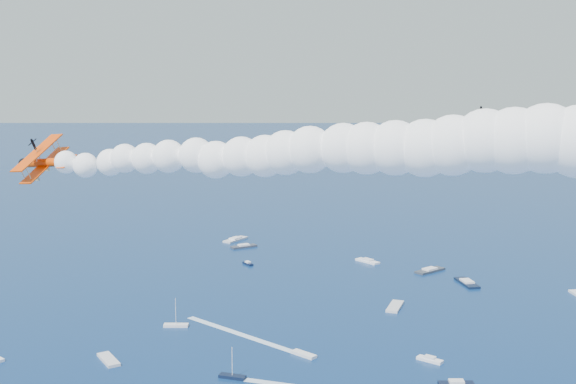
% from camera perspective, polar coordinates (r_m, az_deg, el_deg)
% --- Properties ---
extents(biplane_lead, '(8.37, 9.73, 7.17)m').
position_cam_1_polar(biplane_lead, '(103.32, 15.16, 4.76)').
color(biplane_lead, '#FF5C05').
extents(biplane_trail, '(7.76, 9.44, 8.23)m').
position_cam_1_polar(biplane_trail, '(85.73, -18.32, 2.18)').
color(biplane_trail, '#EC4204').
extents(smoke_trail_trail, '(69.43, 10.48, 12.13)m').
position_cam_1_polar(smoke_trail_trail, '(68.65, 4.04, 3.22)').
color(smoke_trail_trail, white).
extents(spectator_boats, '(203.93, 165.23, 0.70)m').
position_cam_1_polar(spectator_boats, '(200.41, 9.50, -10.07)').
color(spectator_boats, '#303440').
rests_on(spectator_boats, ground).
extents(boat_wakes, '(188.13, 96.91, 0.04)m').
position_cam_1_polar(boat_wakes, '(179.25, 18.47, -12.90)').
color(boat_wakes, white).
rests_on(boat_wakes, ground).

